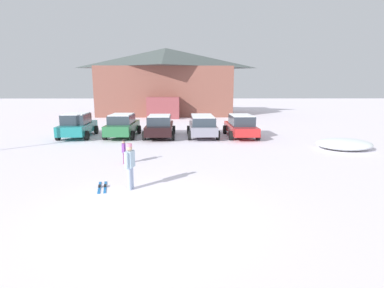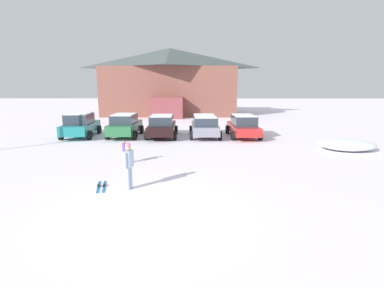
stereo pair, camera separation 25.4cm
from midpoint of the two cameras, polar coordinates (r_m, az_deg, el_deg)
The scene contains 11 objects.
ground at distance 8.98m, azimuth -7.21°, elevation -13.06°, with size 160.00×160.00×0.00m, color white.
ski_lodge at distance 39.70m, azimuth -4.00°, elevation 11.85°, with size 16.84×11.75×8.37m.
parked_teal_hatchback at distance 23.08m, azimuth -20.19°, elevation 3.43°, with size 2.38×4.44×1.74m.
parked_green_coupe at distance 22.29m, azimuth -12.33°, elevation 3.54°, with size 2.13×4.43×1.67m.
parked_black_sedan at distance 21.68m, azimuth -5.40°, elevation 3.47°, with size 2.28×4.49×1.60m.
parked_grey_wagon at distance 21.65m, azimuth 2.76°, elevation 3.60°, with size 2.28×4.43×1.57m.
parked_red_sedan at distance 21.93m, azimuth 10.05°, elevation 3.44°, with size 2.20×4.75×1.62m.
skier_child_in_purple_jacket at distance 14.52m, azimuth -12.26°, elevation -1.12°, with size 0.21×0.43×1.16m.
skier_adult_in_blue_parka at distance 10.84m, azimuth -11.34°, elevation -3.66°, with size 0.32×0.61×1.67m.
pair_of_skis at distance 11.55m, azimuth -16.26°, elevation -7.74°, with size 0.60×1.34×0.08m.
plowed_snow_pile at distance 19.55m, azimuth 27.73°, elevation -0.10°, with size 3.15×2.52×0.61m, color white.
Camera 2 is at (1.34, -8.11, 3.65)m, focal length 28.00 mm.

